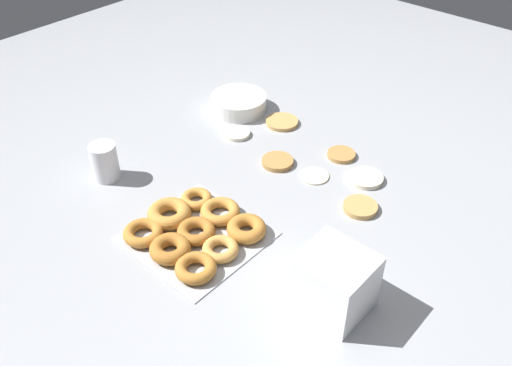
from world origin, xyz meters
TOP-DOWN VIEW (x-y plane):
  - ground_plane at (0.00, 0.00)m, footprint 3.00×3.00m
  - pancake_0 at (0.19, 0.16)m, footprint 0.10×0.10m
  - pancake_1 at (0.07, 0.07)m, footprint 0.08×0.08m
  - pancake_2 at (-0.18, 0.23)m, footprint 0.11×0.11m
  - pancake_3 at (0.25, 0.04)m, footprint 0.09×0.09m
  - pancake_4 at (-0.05, 0.05)m, footprint 0.09×0.09m
  - pancake_5 at (-0.24, 0.08)m, footprint 0.08×0.08m
  - pancake_6 at (0.07, 0.21)m, footprint 0.08×0.08m
  - donut_tray at (-0.01, -0.32)m, footprint 0.30×0.30m
  - batter_bowl at (-0.35, 0.20)m, footprint 0.19×0.19m
  - container_stack at (0.37, -0.27)m, footprint 0.15×0.13m
  - paper_cup at (-0.37, -0.32)m, footprint 0.07×0.07m

SIDE VIEW (x-z plane):
  - ground_plane at x=0.00m, z-range 0.00..0.00m
  - pancake_1 at x=0.07m, z-range 0.00..0.01m
  - pancake_5 at x=-0.24m, z-range 0.00..0.01m
  - pancake_2 at x=-0.18m, z-range 0.00..0.01m
  - pancake_6 at x=0.07m, z-range 0.00..0.01m
  - pancake_0 at x=0.19m, z-range 0.00..0.01m
  - pancake_4 at x=-0.05m, z-range 0.00..0.01m
  - pancake_3 at x=0.25m, z-range 0.00..0.02m
  - donut_tray at x=-0.01m, z-range 0.00..0.04m
  - batter_bowl at x=-0.35m, z-range 0.00..0.05m
  - paper_cup at x=-0.37m, z-range 0.00..0.11m
  - container_stack at x=0.37m, z-range 0.00..0.14m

